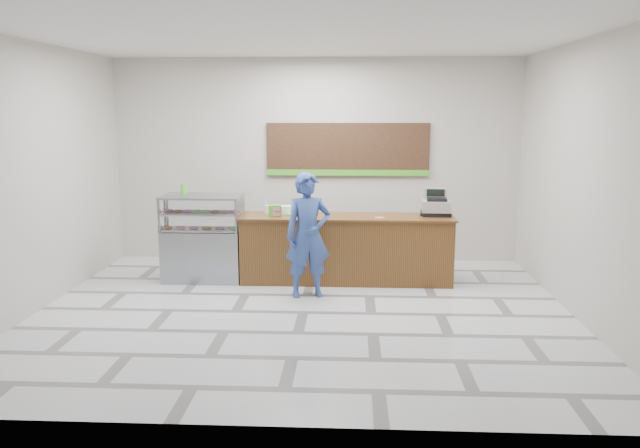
{
  "coord_description": "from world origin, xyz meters",
  "views": [
    {
      "loc": [
        0.62,
        -7.82,
        2.62
      ],
      "look_at": [
        0.18,
        0.9,
        1.02
      ],
      "focal_mm": 35.0,
      "sensor_mm": 36.0,
      "label": 1
    }
  ],
  "objects_px": {
    "serving_tray": "(299,214)",
    "customer": "(308,235)",
    "display_case": "(203,237)",
    "sales_counter": "(346,249)",
    "cash_register": "(436,205)"
  },
  "relations": [
    {
      "from": "serving_tray",
      "to": "cash_register",
      "type": "bearing_deg",
      "value": 17.88
    },
    {
      "from": "serving_tray",
      "to": "customer",
      "type": "height_order",
      "value": "customer"
    },
    {
      "from": "sales_counter",
      "to": "display_case",
      "type": "bearing_deg",
      "value": -180.0
    },
    {
      "from": "cash_register",
      "to": "customer",
      "type": "bearing_deg",
      "value": -150.22
    },
    {
      "from": "customer",
      "to": "display_case",
      "type": "bearing_deg",
      "value": 140.42
    },
    {
      "from": "cash_register",
      "to": "customer",
      "type": "xyz_separation_m",
      "value": [
        -1.9,
        -0.93,
        -0.3
      ]
    },
    {
      "from": "display_case",
      "to": "cash_register",
      "type": "distance_m",
      "value": 3.62
    },
    {
      "from": "display_case",
      "to": "cash_register",
      "type": "bearing_deg",
      "value": 2.19
    },
    {
      "from": "serving_tray",
      "to": "customer",
      "type": "bearing_deg",
      "value": -61.58
    },
    {
      "from": "display_case",
      "to": "cash_register",
      "type": "relative_size",
      "value": 2.82
    },
    {
      "from": "cash_register",
      "to": "serving_tray",
      "type": "height_order",
      "value": "cash_register"
    },
    {
      "from": "cash_register",
      "to": "display_case",
      "type": "bearing_deg",
      "value": -174.23
    },
    {
      "from": "display_case",
      "to": "customer",
      "type": "height_order",
      "value": "customer"
    },
    {
      "from": "sales_counter",
      "to": "cash_register",
      "type": "bearing_deg",
      "value": 5.72
    },
    {
      "from": "display_case",
      "to": "serving_tray",
      "type": "xyz_separation_m",
      "value": [
        1.49,
        0.04,
        0.36
      ]
    }
  ]
}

